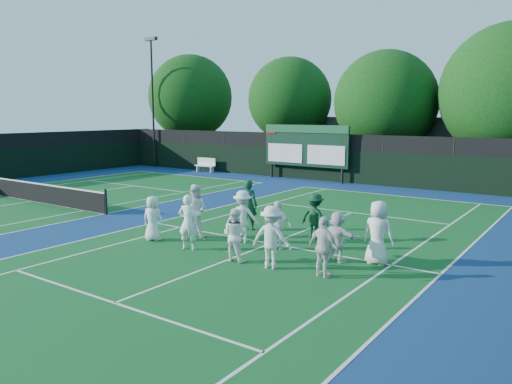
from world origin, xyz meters
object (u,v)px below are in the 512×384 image
Objects in this scene: scoreboard at (305,146)px; bench at (206,164)px; tennis_net at (32,191)px; coach_left at (248,205)px.

bench is at bearing -178.54° from scoreboard.
coach_left is at bearing 5.71° from tennis_net.
tennis_net is (-6.99, -14.59, -1.70)m from scoreboard.
scoreboard is 3.19× the size of coach_left.
tennis_net is 12.28m from coach_left.
coach_left reaches higher than bench.
coach_left reaches higher than tennis_net.
coach_left is (5.22, -13.36, -1.25)m from scoreboard.
tennis_net is at bearing -115.60° from scoreboard.
bench is 18.84m from coach_left.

